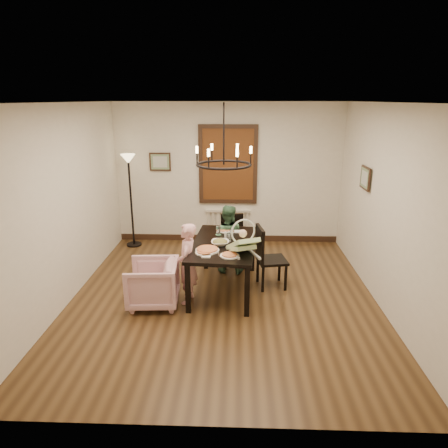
# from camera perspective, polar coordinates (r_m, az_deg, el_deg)

# --- Properties ---
(room_shell) EXTENTS (4.51, 5.00, 2.81)m
(room_shell) POSITION_cam_1_polar(r_m,az_deg,el_deg) (5.94, 0.04, 3.40)
(room_shell) COLOR brown
(room_shell) RESTS_ON ground
(dining_table) EXTENTS (1.06, 1.72, 0.78)m
(dining_table) POSITION_cam_1_polar(r_m,az_deg,el_deg) (6.05, -0.03, -3.40)
(dining_table) COLOR black
(dining_table) RESTS_ON room_shell
(chair_far) EXTENTS (0.46, 0.46, 0.91)m
(chair_far) POSITION_cam_1_polar(r_m,az_deg,el_deg) (7.01, 1.35, -2.49)
(chair_far) COLOR black
(chair_far) RESTS_ON room_shell
(chair_right) EXTENTS (0.51, 0.51, 1.00)m
(chair_right) POSITION_cam_1_polar(r_m,az_deg,el_deg) (6.27, 6.87, -4.65)
(chair_right) COLOR black
(chair_right) RESTS_ON room_shell
(armchair) EXTENTS (0.76, 0.74, 0.65)m
(armchair) POSITION_cam_1_polar(r_m,az_deg,el_deg) (5.85, -10.16, -8.34)
(armchair) COLOR beige
(armchair) RESTS_ON room_shell
(elderly_woman) EXTENTS (0.25, 0.37, 0.99)m
(elderly_woman) POSITION_cam_1_polar(r_m,az_deg,el_deg) (5.79, -5.26, -6.57)
(elderly_woman) COLOR #E7A3A4
(elderly_woman) RESTS_ON room_shell
(seated_man) EXTENTS (0.51, 0.42, 0.97)m
(seated_man) POSITION_cam_1_polar(r_m,az_deg,el_deg) (6.77, 0.46, -2.94)
(seated_man) COLOR #396042
(seated_man) RESTS_ON room_shell
(baby_bouncer) EXTENTS (0.55, 0.63, 0.34)m
(baby_bouncer) POSITION_cam_1_polar(r_m,az_deg,el_deg) (5.53, 2.72, -2.64)
(baby_bouncer) COLOR #CAEEA4
(baby_bouncer) RESTS_ON dining_table
(salad_bowl) EXTENTS (0.32, 0.32, 0.08)m
(salad_bowl) POSITION_cam_1_polar(r_m,az_deg,el_deg) (5.91, -0.56, -2.64)
(salad_bowl) COLOR white
(salad_bowl) RESTS_ON dining_table
(pizza_platter) EXTENTS (0.34, 0.34, 0.04)m
(pizza_platter) POSITION_cam_1_polar(r_m,az_deg,el_deg) (5.69, -2.40, -3.67)
(pizza_platter) COLOR tan
(pizza_platter) RESTS_ON dining_table
(drinking_glass) EXTENTS (0.06, 0.06, 0.13)m
(drinking_glass) POSITION_cam_1_polar(r_m,az_deg,el_deg) (6.03, 0.64, -1.97)
(drinking_glass) COLOR silver
(drinking_glass) RESTS_ON dining_table
(window_blinds) EXTENTS (1.00, 0.03, 1.40)m
(window_blinds) POSITION_cam_1_polar(r_m,az_deg,el_deg) (7.96, 0.59, 8.46)
(window_blinds) COLOR #5C2C12
(window_blinds) RESTS_ON room_shell
(radiator) EXTENTS (0.92, 0.12, 0.62)m
(radiator) POSITION_cam_1_polar(r_m,az_deg,el_deg) (8.26, 0.56, -0.11)
(radiator) COLOR silver
(radiator) RESTS_ON room_shell
(picture_back) EXTENTS (0.42, 0.03, 0.36)m
(picture_back) POSITION_cam_1_polar(r_m,az_deg,el_deg) (8.11, -9.11, 8.77)
(picture_back) COLOR black
(picture_back) RESTS_ON room_shell
(picture_right) EXTENTS (0.03, 0.42, 0.36)m
(picture_right) POSITION_cam_1_polar(r_m,az_deg,el_deg) (6.71, 19.54, 6.21)
(picture_right) COLOR black
(picture_right) RESTS_ON room_shell
(floor_lamp) EXTENTS (0.30, 0.30, 1.80)m
(floor_lamp) POSITION_cam_1_polar(r_m,az_deg,el_deg) (8.07, -13.12, 3.06)
(floor_lamp) COLOR black
(floor_lamp) RESTS_ON room_shell
(chandelier) EXTENTS (0.80, 0.80, 0.04)m
(chandelier) POSITION_cam_1_polar(r_m,az_deg,el_deg) (5.73, -0.03, 8.47)
(chandelier) COLOR black
(chandelier) RESTS_ON room_shell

